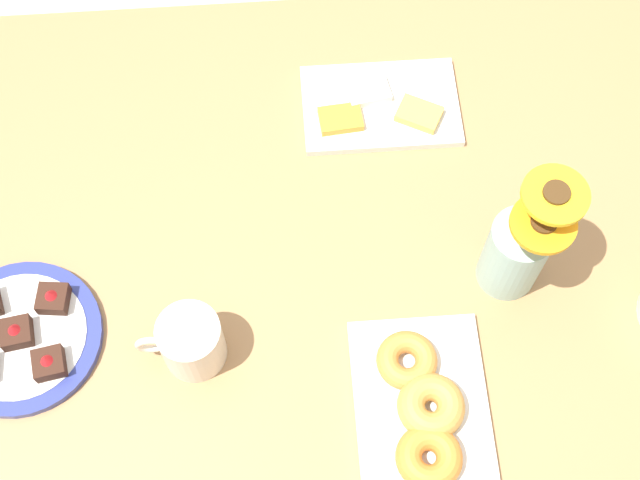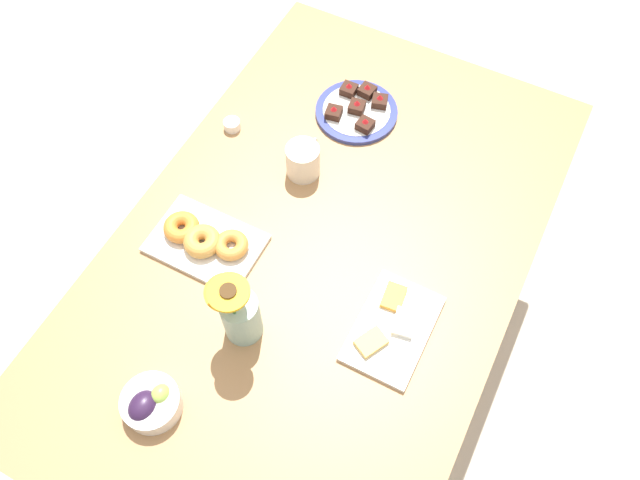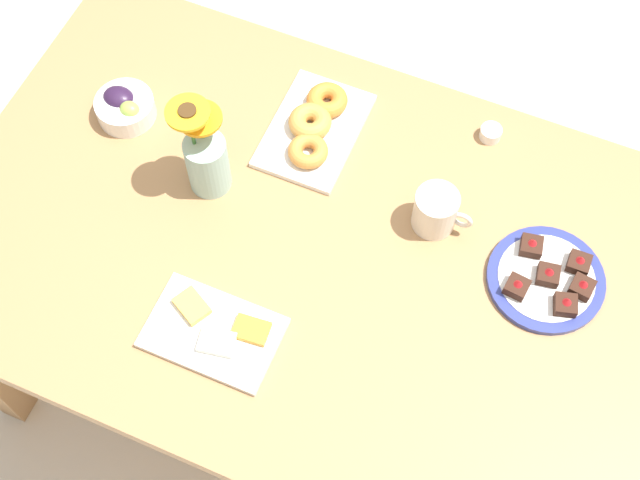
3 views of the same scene
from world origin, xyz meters
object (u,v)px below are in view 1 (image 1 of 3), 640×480
(dining_table, at_px, (320,273))
(flower_vase, at_px, (518,250))
(croissant_platter, at_px, (423,411))
(coffee_mug, at_px, (191,342))
(cheese_platter, at_px, (380,106))
(dessert_plate, at_px, (19,337))

(dining_table, xyz_separation_m, flower_vase, (-0.28, 0.06, 0.17))
(dining_table, bearing_deg, croissant_platter, 115.20)
(croissant_platter, bearing_deg, flower_vase, -126.85)
(coffee_mug, height_order, cheese_platter, coffee_mug)
(dessert_plate, xyz_separation_m, flower_vase, (-0.74, -0.05, 0.08))
(dining_table, height_order, croissant_platter, croissant_platter)
(coffee_mug, relative_size, dessert_plate, 0.53)
(cheese_platter, distance_m, dessert_plate, 0.68)
(cheese_platter, bearing_deg, croissant_platter, 90.84)
(dessert_plate, bearing_deg, coffee_mug, 171.25)
(dining_table, distance_m, flower_vase, 0.34)
(cheese_platter, relative_size, flower_vase, 1.02)
(coffee_mug, xyz_separation_m, dessert_plate, (0.26, -0.04, -0.04))
(coffee_mug, distance_m, croissant_platter, 0.34)
(dining_table, relative_size, coffee_mug, 12.60)
(coffee_mug, bearing_deg, dessert_plate, -8.75)
(coffee_mug, bearing_deg, cheese_platter, -127.68)
(coffee_mug, height_order, flower_vase, flower_vase)
(dining_table, relative_size, flower_vase, 6.26)
(dining_table, distance_m, coffee_mug, 0.28)
(croissant_platter, height_order, dessert_plate, same)
(croissant_platter, relative_size, dessert_plate, 1.16)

